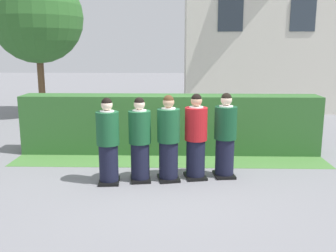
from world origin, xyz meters
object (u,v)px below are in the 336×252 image
student_front_row_1 (140,142)px  student_front_row_2 (169,140)px  student_front_row_0 (108,143)px  student_front_row_4 (225,137)px  student_in_red_blazer (196,139)px

student_front_row_1 → student_front_row_2: bearing=5.8°
student_front_row_0 → student_front_row_4: 2.24m
student_front_row_0 → student_front_row_4: student_front_row_4 is taller
student_front_row_2 → student_in_red_blazer: size_ratio=0.99×
student_front_row_1 → student_in_red_blazer: student_in_red_blazer is taller
student_front_row_0 → student_front_row_1: 0.59m
student_front_row_1 → student_in_red_blazer: size_ratio=0.97×
student_front_row_1 → student_front_row_2: student_front_row_2 is taller
student_front_row_2 → student_front_row_4: student_front_row_4 is taller
student_in_red_blazer → student_front_row_4: 0.58m
student_front_row_0 → student_front_row_2: bearing=10.0°
student_front_row_0 → student_front_row_2: (1.11, 0.20, 0.01)m
student_front_row_1 → student_front_row_2: size_ratio=0.98×
student_in_red_blazer → student_front_row_4: student_front_row_4 is taller
student_front_row_0 → student_front_row_2: size_ratio=0.98×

